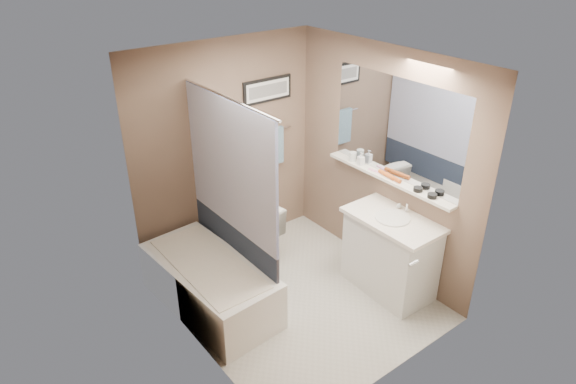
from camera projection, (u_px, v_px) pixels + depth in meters
ground at (297, 297)px, 5.22m from camera, size 2.50×2.50×0.00m
ceiling at (299, 63)px, 4.13m from camera, size 2.20×2.50×0.04m
wall_back at (227, 151)px, 5.54m from camera, size 2.20×0.04×2.40m
wall_front at (401, 254)px, 3.81m from camera, size 2.20×0.04×2.40m
wall_left at (192, 231)px, 4.09m from camera, size 0.04×2.50×2.40m
wall_right at (380, 163)px, 5.25m from camera, size 0.04×2.50×2.40m
tile_surround at (166, 227)px, 4.52m from camera, size 0.02×1.55×2.00m
curtain_rod at (226, 98)px, 4.41m from camera, size 0.02×1.55×0.02m
curtain_upper at (230, 166)px, 4.71m from camera, size 0.03×1.45×1.28m
curtain_lower at (235, 241)px, 5.09m from camera, size 0.03×1.45×0.36m
mirror at (396, 129)px, 4.96m from camera, size 0.02×1.60×1.00m
shelf at (387, 178)px, 5.17m from camera, size 0.12×1.60×0.03m
towel_bar at (269, 132)px, 5.78m from camera, size 0.60×0.02×0.02m
towel at (270, 147)px, 5.85m from camera, size 0.34×0.05×0.44m
art_frame at (267, 90)px, 5.57m from camera, size 0.62×0.02×0.26m
art_mat at (268, 90)px, 5.56m from camera, size 0.56×0.00×0.20m
art_image at (268, 90)px, 5.55m from camera, size 0.50×0.00×0.13m
door at (445, 252)px, 4.19m from camera, size 0.80×0.02×2.00m
door_handle at (413, 263)px, 4.04m from camera, size 0.10×0.02×0.02m
bathtub at (210, 285)px, 5.00m from camera, size 0.80×1.54×0.50m
tub_rim at (208, 264)px, 4.89m from camera, size 0.56×1.36×0.02m
toilet at (253, 231)px, 5.71m from camera, size 0.48×0.73×0.69m
vanity at (390, 255)px, 5.19m from camera, size 0.54×0.92×0.80m
countertop at (393, 220)px, 4.99m from camera, size 0.54×0.96×0.04m
sink_basin at (393, 218)px, 4.97m from camera, size 0.34×0.34×0.01m
faucet_spout at (407, 208)px, 5.06m from camera, size 0.02×0.02×0.10m
faucet_knob at (399, 206)px, 5.14m from camera, size 0.05×0.05×0.05m
candle_bowl_near at (432, 196)px, 4.76m from camera, size 0.09×0.09×0.04m
candle_bowl_far at (418, 189)px, 4.88m from camera, size 0.09×0.09×0.04m
hair_brush_front at (393, 178)px, 5.10m from camera, size 0.07×0.22×0.04m
hair_brush_back at (387, 175)px, 5.16m from camera, size 0.06×0.22×0.04m
pink_comb at (375, 171)px, 5.29m from camera, size 0.05×0.16×0.01m
glass_jar at (353, 157)px, 5.50m from camera, size 0.08×0.08×0.10m
soap_bottle at (361, 159)px, 5.40m from camera, size 0.07×0.07×0.14m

